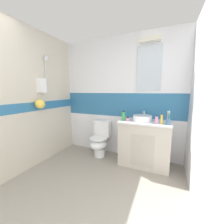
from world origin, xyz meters
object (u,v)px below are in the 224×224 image
Objects in this scene: hair_gel_jar at (128,119)px; toothpaste_tube_upright at (162,119)px; toilet at (100,140)px; sink_basin at (142,118)px; toothbrush_cup at (168,121)px; soap_dispenser at (157,120)px; shampoo_bottle_tall at (123,116)px.

hair_gel_jar is 0.43× the size of toothpaste_tube_upright.
toothpaste_tube_upright is at bearing -5.76° from toilet.
toothbrush_cup is (0.44, -0.11, 0.01)m from sink_basin.
toothbrush_cup is 0.10m from toothpaste_tube_upright.
toilet is 3.35× the size of toothbrush_cup.
hair_gel_jar reaches higher than toilet.
toothbrush_cup is at bearing 6.97° from toothpaste_tube_upright.
soap_dispenser is 0.50m from hair_gel_jar.
soap_dispenser is (0.26, -0.13, 0.01)m from sink_basin.
sink_basin reaches higher than toilet.
sink_basin is 2.41× the size of soap_dispenser.
hair_gel_jar is at bearing 177.92° from soap_dispenser.
toothpaste_tube_upright is at bearing -19.46° from sink_basin.
hair_gel_jar is (-0.50, 0.02, -0.03)m from soap_dispenser.
sink_basin is 1.04m from toilet.
toilet is at bearing 173.33° from soap_dispenser.
hair_gel_jar is (0.64, -0.12, 0.53)m from toilet.
soap_dispenser is 0.91× the size of toothpaste_tube_upright.
toilet is 0.81m from shampoo_bottle_tall.
toothbrush_cup is at bearing 7.38° from soap_dispenser.
toothbrush_cup is 1.41× the size of soap_dispenser.
sink_basin is 5.08× the size of hair_gel_jar.
toothbrush_cup is 1.25× the size of shampoo_bottle_tall.
toothbrush_cup is 0.77m from shampoo_bottle_tall.
shampoo_bottle_tall reaches higher than sink_basin.
hair_gel_jar is at bearing -10.21° from toilet.
shampoo_bottle_tall is (-0.76, -0.00, 0.03)m from toothbrush_cup.
toothpaste_tube_upright is 0.97× the size of shampoo_bottle_tall.
hair_gel_jar is at bearing 179.25° from toothpaste_tube_upright.
toilet is 1.28m from soap_dispenser.
toilet is at bearing 174.24° from toothpaste_tube_upright.
toothbrush_cup is 1.29× the size of toothpaste_tube_upright.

